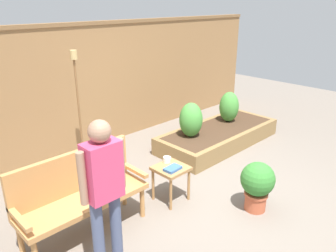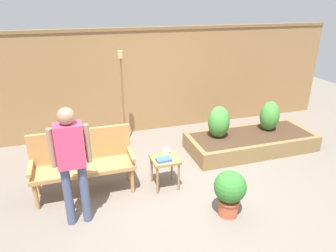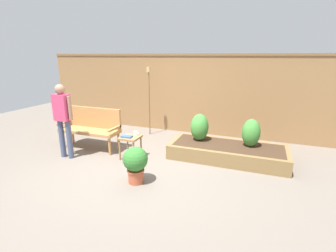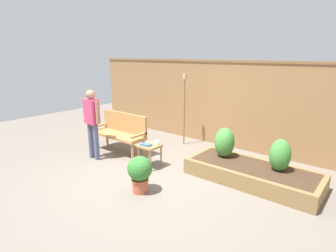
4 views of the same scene
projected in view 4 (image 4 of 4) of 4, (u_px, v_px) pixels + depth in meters
ground_plane at (151, 177)px, 5.29m from camera, size 14.00×14.00×0.00m
fence_back at (220, 103)px, 6.96m from camera, size 8.40×0.14×2.16m
garden_bench at (121, 130)px, 6.53m from camera, size 1.44×0.48×0.94m
side_table at (150, 149)px, 5.66m from camera, size 0.40×0.40×0.48m
cup_on_table at (156, 142)px, 5.69m from camera, size 0.13×0.10×0.08m
book_on_table at (146, 145)px, 5.61m from camera, size 0.23×0.15×0.04m
potted_boxwood at (140, 172)px, 4.62m from camera, size 0.42×0.42×0.64m
raised_planter_bed at (252, 174)px, 5.07m from camera, size 2.40×1.00×0.30m
shrub_near_bench at (225, 142)px, 5.44m from camera, size 0.39×0.39×0.59m
shrub_far_corner at (280, 155)px, 4.78m from camera, size 0.36×0.36×0.58m
tiki_torch at (184, 97)px, 6.87m from camera, size 0.10×0.10×1.82m
person_by_bench at (92, 118)px, 5.97m from camera, size 0.47×0.20×1.56m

